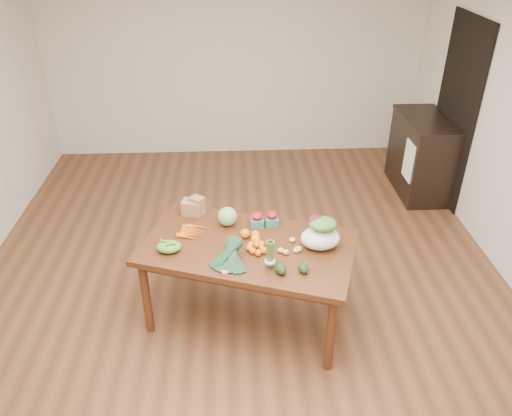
{
  "coord_description": "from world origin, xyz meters",
  "views": [
    {
      "loc": [
        -0.04,
        -3.68,
        3.01
      ],
      "look_at": [
        0.14,
        0.0,
        0.81
      ],
      "focal_mm": 35.0,
      "sensor_mm": 36.0,
      "label": 1
    }
  ],
  "objects_px": {
    "cabinet": "(421,155)",
    "kale_bunch": "(229,257)",
    "dining_table": "(248,282)",
    "mandarin_cluster": "(257,246)",
    "asparagus_bundle": "(270,254)",
    "paper_bag": "(192,206)",
    "cabbage": "(227,216)",
    "salad_bag": "(321,234)"
  },
  "relations": [
    {
      "from": "cabinet",
      "to": "kale_bunch",
      "type": "relative_size",
      "value": 2.55
    },
    {
      "from": "dining_table",
      "to": "mandarin_cluster",
      "type": "relative_size",
      "value": 9.13
    },
    {
      "from": "mandarin_cluster",
      "to": "kale_bunch",
      "type": "relative_size",
      "value": 0.45
    },
    {
      "from": "dining_table",
      "to": "kale_bunch",
      "type": "bearing_deg",
      "value": -101.37
    },
    {
      "from": "kale_bunch",
      "to": "asparagus_bundle",
      "type": "height_order",
      "value": "asparagus_bundle"
    },
    {
      "from": "paper_bag",
      "to": "cabbage",
      "type": "distance_m",
      "value": 0.35
    },
    {
      "from": "asparagus_bundle",
      "to": "salad_bag",
      "type": "relative_size",
      "value": 0.81
    },
    {
      "from": "dining_table",
      "to": "kale_bunch",
      "type": "relative_size",
      "value": 4.11
    },
    {
      "from": "dining_table",
      "to": "paper_bag",
      "type": "relative_size",
      "value": 7.29
    },
    {
      "from": "kale_bunch",
      "to": "dining_table",
      "type": "bearing_deg",
      "value": 78.63
    },
    {
      "from": "cabinet",
      "to": "dining_table",
      "type": "bearing_deg",
      "value": -134.95
    },
    {
      "from": "kale_bunch",
      "to": "asparagus_bundle",
      "type": "distance_m",
      "value": 0.31
    },
    {
      "from": "cabinet",
      "to": "paper_bag",
      "type": "distance_m",
      "value": 3.14
    },
    {
      "from": "asparagus_bundle",
      "to": "dining_table",
      "type": "bearing_deg",
      "value": 134.66
    },
    {
      "from": "cabinet",
      "to": "mandarin_cluster",
      "type": "distance_m",
      "value": 3.09
    },
    {
      "from": "kale_bunch",
      "to": "asparagus_bundle",
      "type": "relative_size",
      "value": 1.6
    },
    {
      "from": "mandarin_cluster",
      "to": "kale_bunch",
      "type": "xyz_separation_m",
      "value": [
        -0.22,
        -0.18,
        0.04
      ]
    },
    {
      "from": "cabinet",
      "to": "mandarin_cluster",
      "type": "height_order",
      "value": "cabinet"
    },
    {
      "from": "asparagus_bundle",
      "to": "salad_bag",
      "type": "height_order",
      "value": "asparagus_bundle"
    },
    {
      "from": "cabinet",
      "to": "paper_bag",
      "type": "bearing_deg",
      "value": -147.34
    },
    {
      "from": "kale_bunch",
      "to": "mandarin_cluster",
      "type": "bearing_deg",
      "value": 58.54
    },
    {
      "from": "mandarin_cluster",
      "to": "salad_bag",
      "type": "relative_size",
      "value": 0.58
    },
    {
      "from": "cabinet",
      "to": "cabbage",
      "type": "xyz_separation_m",
      "value": [
        -2.33,
        -1.87,
        0.36
      ]
    },
    {
      "from": "mandarin_cluster",
      "to": "asparagus_bundle",
      "type": "xyz_separation_m",
      "value": [
        0.08,
        -0.23,
        0.08
      ]
    },
    {
      "from": "salad_bag",
      "to": "cabbage",
      "type": "bearing_deg",
      "value": 153.34
    },
    {
      "from": "kale_bunch",
      "to": "cabbage",
      "type": "bearing_deg",
      "value": 109.53
    },
    {
      "from": "kale_bunch",
      "to": "cabinet",
      "type": "bearing_deg",
      "value": 64.87
    },
    {
      "from": "kale_bunch",
      "to": "salad_bag",
      "type": "height_order",
      "value": "salad_bag"
    },
    {
      "from": "dining_table",
      "to": "cabinet",
      "type": "height_order",
      "value": "cabinet"
    },
    {
      "from": "dining_table",
      "to": "mandarin_cluster",
      "type": "height_order",
      "value": "mandarin_cluster"
    },
    {
      "from": "salad_bag",
      "to": "cabinet",
      "type": "bearing_deg",
      "value": 54.23
    },
    {
      "from": "paper_bag",
      "to": "cabbage",
      "type": "relative_size",
      "value": 1.4
    },
    {
      "from": "cabbage",
      "to": "salad_bag",
      "type": "height_order",
      "value": "salad_bag"
    },
    {
      "from": "paper_bag",
      "to": "asparagus_bundle",
      "type": "bearing_deg",
      "value": -52.39
    },
    {
      "from": "cabbage",
      "to": "asparagus_bundle",
      "type": "height_order",
      "value": "asparagus_bundle"
    },
    {
      "from": "cabinet",
      "to": "paper_bag",
      "type": "height_order",
      "value": "cabinet"
    },
    {
      "from": "cabinet",
      "to": "asparagus_bundle",
      "type": "height_order",
      "value": "asparagus_bundle"
    },
    {
      "from": "asparagus_bundle",
      "to": "cabbage",
      "type": "bearing_deg",
      "value": 135.52
    },
    {
      "from": "cabinet",
      "to": "asparagus_bundle",
      "type": "bearing_deg",
      "value": -129.17
    },
    {
      "from": "dining_table",
      "to": "cabinet",
      "type": "relative_size",
      "value": 1.61
    },
    {
      "from": "mandarin_cluster",
      "to": "salad_bag",
      "type": "distance_m",
      "value": 0.5
    },
    {
      "from": "cabbage",
      "to": "asparagus_bundle",
      "type": "relative_size",
      "value": 0.65
    }
  ]
}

